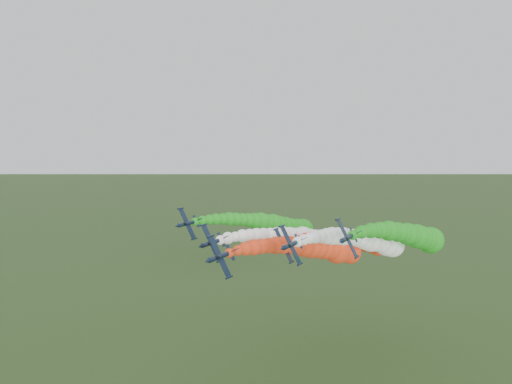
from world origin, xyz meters
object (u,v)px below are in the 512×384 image
jet_inner_left (308,239)px  jet_outer_right (412,236)px  jet_inner_right (370,241)px  jet_lead (320,249)px  jet_outer_left (277,225)px  jet_trail (355,242)px

jet_inner_left → jet_outer_right: jet_outer_right is taller
jet_inner_left → jet_inner_right: 16.97m
jet_lead → jet_inner_right: (8.93, 13.93, 0.41)m
jet_outer_left → jet_outer_right: (41.98, -3.21, 0.65)m
jet_lead → jet_inner_left: (-7.71, 10.64, -0.14)m
jet_inner_left → jet_inner_right: jet_inner_right is taller
jet_inner_right → jet_lead: bearing=-122.7°
jet_inner_left → jet_trail: bearing=57.6°
jet_lead → jet_outer_left: 32.55m
jet_lead → jet_trail: bearing=86.8°
jet_outer_left → jet_inner_left: bearing=-38.1°
jet_inner_left → jet_trail: size_ratio=0.99×
jet_inner_left → jet_inner_right: bearing=11.2°
jet_inner_right → jet_trail: 13.67m
jet_outer_right → jet_inner_left: bearing=-161.3°
jet_inner_right → jet_trail: jet_inner_right is taller
jet_inner_left → jet_outer_right: 28.01m
jet_inner_right → jet_trail: (-7.52, 11.07, -2.81)m
jet_lead → jet_outer_left: bearing=135.5°
jet_lead → jet_outer_right: 27.18m
jet_lead → jet_outer_left: jet_outer_left is taller
jet_outer_left → jet_outer_right: bearing=-4.4°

